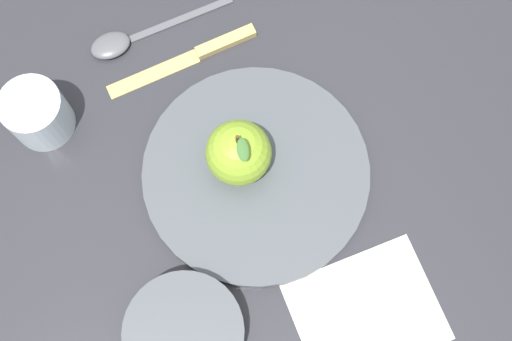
{
  "coord_description": "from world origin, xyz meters",
  "views": [
    {
      "loc": [
        0.2,
        -0.07,
        0.7
      ],
      "look_at": [
        0.02,
        0.01,
        0.02
      ],
      "focal_mm": 45.46,
      "sensor_mm": 36.0,
      "label": 1
    }
  ],
  "objects_px": {
    "knife": "(196,55)",
    "linen_napkin": "(366,312)",
    "spoon": "(127,39)",
    "dinner_plate": "(256,173)",
    "cup": "(36,112)",
    "apple": "(244,154)",
    "side_bowl": "(184,333)"
  },
  "relations": [
    {
      "from": "cup",
      "to": "knife",
      "type": "height_order",
      "value": "cup"
    },
    {
      "from": "apple",
      "to": "spoon",
      "type": "distance_m",
      "value": 0.22
    },
    {
      "from": "cup",
      "to": "knife",
      "type": "xyz_separation_m",
      "value": [
        -0.01,
        0.19,
        -0.03
      ]
    },
    {
      "from": "side_bowl",
      "to": "spoon",
      "type": "distance_m",
      "value": 0.35
    },
    {
      "from": "side_bowl",
      "to": "knife",
      "type": "distance_m",
      "value": 0.32
    },
    {
      "from": "apple",
      "to": "cup",
      "type": "bearing_deg",
      "value": -128.22
    },
    {
      "from": "apple",
      "to": "linen_napkin",
      "type": "xyz_separation_m",
      "value": [
        0.2,
        0.05,
        -0.05
      ]
    },
    {
      "from": "knife",
      "to": "linen_napkin",
      "type": "distance_m",
      "value": 0.35
    },
    {
      "from": "dinner_plate",
      "to": "apple",
      "type": "height_order",
      "value": "apple"
    },
    {
      "from": "dinner_plate",
      "to": "apple",
      "type": "distance_m",
      "value": 0.05
    },
    {
      "from": "apple",
      "to": "linen_napkin",
      "type": "relative_size",
      "value": 0.57
    },
    {
      "from": "knife",
      "to": "linen_napkin",
      "type": "relative_size",
      "value": 1.25
    },
    {
      "from": "dinner_plate",
      "to": "spoon",
      "type": "bearing_deg",
      "value": -162.63
    },
    {
      "from": "dinner_plate",
      "to": "cup",
      "type": "bearing_deg",
      "value": -129.48
    },
    {
      "from": "side_bowl",
      "to": "knife",
      "type": "height_order",
      "value": "side_bowl"
    },
    {
      "from": "cup",
      "to": "linen_napkin",
      "type": "bearing_deg",
      "value": 34.33
    },
    {
      "from": "knife",
      "to": "linen_napkin",
      "type": "height_order",
      "value": "knife"
    },
    {
      "from": "linen_napkin",
      "to": "side_bowl",
      "type": "bearing_deg",
      "value": -108.21
    },
    {
      "from": "knife",
      "to": "spoon",
      "type": "xyz_separation_m",
      "value": [
        -0.05,
        -0.07,
        0.0
      ]
    },
    {
      "from": "cup",
      "to": "linen_napkin",
      "type": "distance_m",
      "value": 0.42
    },
    {
      "from": "apple",
      "to": "linen_napkin",
      "type": "height_order",
      "value": "apple"
    },
    {
      "from": "cup",
      "to": "linen_napkin",
      "type": "relative_size",
      "value": 0.46
    },
    {
      "from": "dinner_plate",
      "to": "cup",
      "type": "relative_size",
      "value": 3.66
    },
    {
      "from": "apple",
      "to": "knife",
      "type": "relative_size",
      "value": 0.46
    },
    {
      "from": "cup",
      "to": "knife",
      "type": "bearing_deg",
      "value": 91.57
    },
    {
      "from": "side_bowl",
      "to": "spoon",
      "type": "relative_size",
      "value": 0.68
    },
    {
      "from": "dinner_plate",
      "to": "spoon",
      "type": "xyz_separation_m",
      "value": [
        -0.22,
        -0.07,
        -0.0
      ]
    },
    {
      "from": "side_bowl",
      "to": "linen_napkin",
      "type": "bearing_deg",
      "value": 71.79
    },
    {
      "from": "apple",
      "to": "cup",
      "type": "height_order",
      "value": "apple"
    },
    {
      "from": "knife",
      "to": "spoon",
      "type": "height_order",
      "value": "spoon"
    },
    {
      "from": "dinner_plate",
      "to": "knife",
      "type": "xyz_separation_m",
      "value": [
        -0.16,
        -0.0,
        -0.01
      ]
    },
    {
      "from": "linen_napkin",
      "to": "dinner_plate",
      "type": "bearing_deg",
      "value": -167.23
    }
  ]
}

